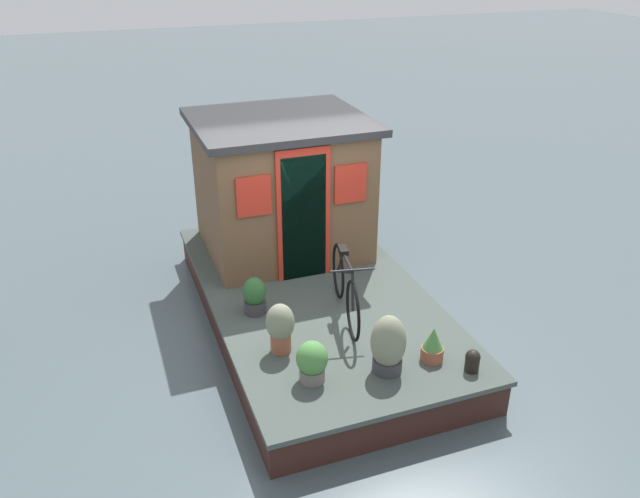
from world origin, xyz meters
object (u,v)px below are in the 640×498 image
at_px(houseboat_cabin, 282,185).
at_px(potted_plant_thyme, 280,326).
at_px(potted_plant_succulent, 312,361).
at_px(potted_plant_lavender, 388,345).
at_px(potted_plant_mint, 255,296).
at_px(mooring_bollard, 472,360).
at_px(bicycle, 345,287).
at_px(potted_plant_geranium, 433,345).

relative_size(houseboat_cabin, potted_plant_thyme, 4.00).
bearing_deg(potted_plant_succulent, potted_plant_lavender, -98.50).
relative_size(potted_plant_mint, mooring_bollard, 1.88).
distance_m(potted_plant_succulent, potted_plant_thyme, 0.63).
relative_size(houseboat_cabin, mooring_bollard, 9.32).
xyz_separation_m(bicycle, potted_plant_geranium, (-1.17, -0.55, -0.20)).
relative_size(houseboat_cabin, potted_plant_lavender, 3.52).
xyz_separation_m(bicycle, mooring_bollard, (-1.49, -0.85, -0.26)).
distance_m(bicycle, potted_plant_geranium, 1.31).
relative_size(potted_plant_geranium, potted_plant_lavender, 0.60).
xyz_separation_m(potted_plant_geranium, potted_plant_succulent, (0.11, 1.34, 0.04)).
bearing_deg(potted_plant_succulent, mooring_bollard, -104.72).
distance_m(houseboat_cabin, potted_plant_lavender, 3.29).
distance_m(houseboat_cabin, potted_plant_geranium, 3.38).
height_order(potted_plant_succulent, potted_plant_mint, potted_plant_mint).
distance_m(houseboat_cabin, potted_plant_succulent, 3.25).
distance_m(potted_plant_mint, mooring_bollard, 2.67).
xyz_separation_m(potted_plant_mint, potted_plant_lavender, (-1.60, -1.01, 0.09)).
height_order(potted_plant_lavender, mooring_bollard, potted_plant_lavender).
distance_m(houseboat_cabin, mooring_bollard, 3.77).
distance_m(bicycle, potted_plant_succulent, 1.33).
distance_m(houseboat_cabin, bicycle, 2.13).
height_order(potted_plant_mint, potted_plant_lavender, potted_plant_lavender).
distance_m(potted_plant_succulent, potted_plant_lavender, 0.81).
relative_size(potted_plant_thyme, potted_plant_lavender, 0.88).
height_order(potted_plant_mint, mooring_bollard, potted_plant_mint).
height_order(potted_plant_geranium, potted_plant_mint, potted_plant_mint).
bearing_deg(potted_plant_thyme, bicycle, -64.87).
bearing_deg(bicycle, potted_plant_lavender, -179.67).
distance_m(potted_plant_geranium, potted_plant_lavender, 0.56).
distance_m(potted_plant_thyme, mooring_bollard, 2.08).
bearing_deg(houseboat_cabin, mooring_bollard, -164.22).
relative_size(bicycle, potted_plant_succulent, 3.53).
relative_size(potted_plant_geranium, potted_plant_succulent, 0.87).
bearing_deg(mooring_bollard, potted_plant_geranium, 43.57).
relative_size(potted_plant_geranium, potted_plant_mint, 0.84).
bearing_deg(potted_plant_geranium, potted_plant_succulent, 85.14).
relative_size(bicycle, potted_plant_geranium, 4.05).
bearing_deg(potted_plant_geranium, mooring_bollard, -136.43).
bearing_deg(potted_plant_lavender, mooring_bollard, -110.32).
bearing_deg(potted_plant_lavender, potted_plant_thyme, 52.50).
relative_size(potted_plant_succulent, potted_plant_thyme, 0.78).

